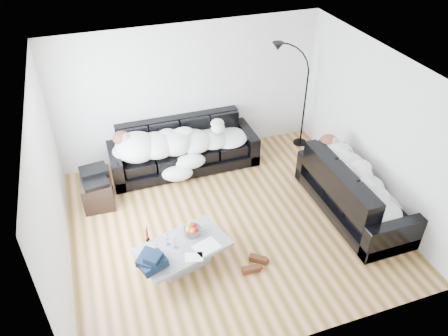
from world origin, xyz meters
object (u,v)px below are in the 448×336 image
object	(u,v)px
sofa_right	(355,189)
shoes	(255,264)
sleeper_right	(357,179)
av_cabinet	(97,190)
stereo	(94,175)
candle_right	(148,233)
coffee_table	(184,255)
candle_left	(147,235)
sofa_back	(184,147)
wine_glass_a	(167,240)
fruit_bowl	(192,229)
floor_lamp	(305,101)
wine_glass_c	(175,243)
sleeper_back	(184,139)
wine_glass_b	(156,248)

from	to	relation	value
sofa_right	shoes	world-z (taller)	sofa_right
sleeper_right	sofa_right	bearing A→B (deg)	0.00
av_cabinet	stereo	bearing A→B (deg)	0.00
sofa_right	candle_right	world-z (taller)	sofa_right
coffee_table	shoes	world-z (taller)	coffee_table
coffee_table	shoes	distance (m)	1.04
av_cabinet	candle_left	bearing A→B (deg)	-68.23
sleeper_right	candle_left	distance (m)	3.43
shoes	av_cabinet	xyz separation A→B (m)	(-1.97, 2.25, 0.20)
sofa_back	wine_glass_a	bearing A→B (deg)	-110.18
fruit_bowl	floor_lamp	world-z (taller)	floor_lamp
wine_glass_c	candle_left	world-z (taller)	candle_left
fruit_bowl	candle_left	xyz separation A→B (m)	(-0.66, 0.06, 0.03)
sofa_back	candle_left	distance (m)	2.40
sofa_right	stereo	size ratio (longest dim) A/B	5.13
wine_glass_a	candle_left	world-z (taller)	candle_left
wine_glass_c	stereo	size ratio (longest dim) A/B	0.40
stereo	floor_lamp	distance (m)	4.21
shoes	sofa_back	bearing A→B (deg)	112.29
sofa_right	av_cabinet	distance (m)	4.31
av_cabinet	stereo	world-z (taller)	stereo
sofa_right	floor_lamp	xyz separation A→B (m)	(0.17, 2.19, 0.52)
av_cabinet	shoes	bearing A→B (deg)	-46.34
candle_right	floor_lamp	xyz separation A→B (m)	(3.57, 2.13, 0.49)
candle_right	av_cabinet	world-z (taller)	candle_right
sleeper_back	wine_glass_b	distance (m)	2.57
wine_glass_a	wine_glass_b	distance (m)	0.21
floor_lamp	candle_right	bearing A→B (deg)	-151.92
fruit_bowl	wine_glass_c	world-z (taller)	wine_glass_c
sleeper_back	wine_glass_a	distance (m)	2.40
candle_right	wine_glass_a	bearing A→B (deg)	-37.48
sleeper_right	av_cabinet	bearing A→B (deg)	67.76
coffee_table	av_cabinet	size ratio (longest dim) A/B	1.76
sofa_back	wine_glass_c	size ratio (longest dim) A/B	15.43
sofa_back	wine_glass_b	bearing A→B (deg)	-113.13
sleeper_right	candle_left	size ratio (longest dim) A/B	8.86
sofa_back	candle_left	xyz separation A→B (m)	(-1.10, -2.13, 0.03)
sleeper_back	wine_glass_a	xyz separation A→B (m)	(-0.84, -2.24, -0.19)
shoes	av_cabinet	size ratio (longest dim) A/B	0.62
wine_glass_c	wine_glass_a	bearing A→B (deg)	131.73
sofa_back	sleeper_right	bearing A→B (deg)	-42.97
wine_glass_b	stereo	world-z (taller)	stereo
wine_glass_b	wine_glass_c	size ratio (longest dim) A/B	0.86
stereo	wine_glass_a	bearing A→B (deg)	-72.20
sleeper_right	sofa_back	bearing A→B (deg)	47.03
sofa_right	sleeper_back	distance (m)	3.14
sleeper_right	stereo	bearing A→B (deg)	67.76
wine_glass_a	candle_left	distance (m)	0.31
coffee_table	wine_glass_b	world-z (taller)	wine_glass_b
coffee_table	candle_left	world-z (taller)	candle_left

